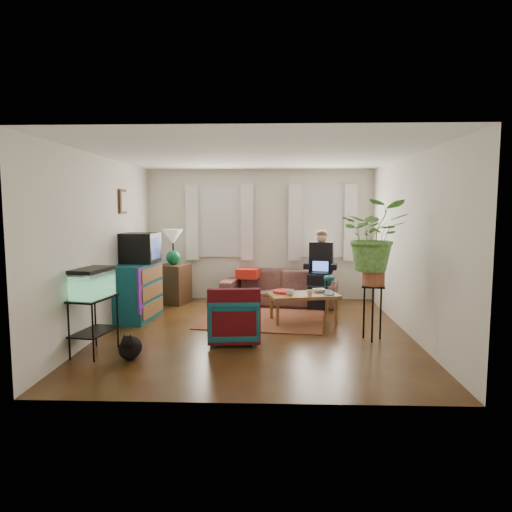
{
  "coord_description": "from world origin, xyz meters",
  "views": [
    {
      "loc": [
        0.25,
        -6.66,
        1.86
      ],
      "look_at": [
        0.0,
        0.4,
        1.1
      ],
      "focal_mm": 32.0,
      "sensor_mm": 36.0,
      "label": 1
    }
  ],
  "objects_px": {
    "coffee_table": "(303,308)",
    "dresser": "(137,291)",
    "armchair": "(234,316)",
    "sofa": "(280,282)",
    "aquarium_stand": "(94,326)",
    "plant_stand": "(372,313)",
    "side_table": "(174,284)"
  },
  "relations": [
    {
      "from": "side_table",
      "to": "plant_stand",
      "type": "relative_size",
      "value": 0.97
    },
    {
      "from": "coffee_table",
      "to": "plant_stand",
      "type": "bearing_deg",
      "value": -61.13
    },
    {
      "from": "dresser",
      "to": "armchair",
      "type": "relative_size",
      "value": 1.48
    },
    {
      "from": "armchair",
      "to": "plant_stand",
      "type": "relative_size",
      "value": 0.9
    },
    {
      "from": "side_table",
      "to": "sofa",
      "type": "bearing_deg",
      "value": 1.46
    },
    {
      "from": "side_table",
      "to": "dresser",
      "type": "height_order",
      "value": "dresser"
    },
    {
      "from": "side_table",
      "to": "armchair",
      "type": "height_order",
      "value": "side_table"
    },
    {
      "from": "side_table",
      "to": "aquarium_stand",
      "type": "height_order",
      "value": "side_table"
    },
    {
      "from": "side_table",
      "to": "plant_stand",
      "type": "bearing_deg",
      "value": -35.53
    },
    {
      "from": "side_table",
      "to": "armchair",
      "type": "bearing_deg",
      "value": -61.0
    },
    {
      "from": "dresser",
      "to": "aquarium_stand",
      "type": "bearing_deg",
      "value": -84.66
    },
    {
      "from": "coffee_table",
      "to": "dresser",
      "type": "bearing_deg",
      "value": 166.14
    },
    {
      "from": "dresser",
      "to": "aquarium_stand",
      "type": "relative_size",
      "value": 1.42
    },
    {
      "from": "sofa",
      "to": "side_table",
      "type": "xyz_separation_m",
      "value": [
        -2.05,
        -0.05,
        -0.05
      ]
    },
    {
      "from": "armchair",
      "to": "coffee_table",
      "type": "relative_size",
      "value": 0.63
    },
    {
      "from": "side_table",
      "to": "coffee_table",
      "type": "bearing_deg",
      "value": -29.01
    },
    {
      "from": "aquarium_stand",
      "to": "armchair",
      "type": "relative_size",
      "value": 1.04
    },
    {
      "from": "sofa",
      "to": "armchair",
      "type": "xyz_separation_m",
      "value": [
        -0.67,
        -2.53,
        -0.08
      ]
    },
    {
      "from": "side_table",
      "to": "dresser",
      "type": "relative_size",
      "value": 0.73
    },
    {
      "from": "plant_stand",
      "to": "aquarium_stand",
      "type": "bearing_deg",
      "value": -168.71
    },
    {
      "from": "aquarium_stand",
      "to": "side_table",
      "type": "bearing_deg",
      "value": 94.1
    },
    {
      "from": "aquarium_stand",
      "to": "coffee_table",
      "type": "relative_size",
      "value": 0.66
    },
    {
      "from": "sofa",
      "to": "side_table",
      "type": "relative_size",
      "value": 2.89
    },
    {
      "from": "dresser",
      "to": "plant_stand",
      "type": "height_order",
      "value": "dresser"
    },
    {
      "from": "dresser",
      "to": "coffee_table",
      "type": "distance_m",
      "value": 2.76
    },
    {
      "from": "sofa",
      "to": "coffee_table",
      "type": "distance_m",
      "value": 1.45
    },
    {
      "from": "aquarium_stand",
      "to": "armchair",
      "type": "bearing_deg",
      "value": 30.1
    },
    {
      "from": "sofa",
      "to": "aquarium_stand",
      "type": "xyz_separation_m",
      "value": [
        -2.4,
        -3.14,
        -0.06
      ]
    },
    {
      "from": "sofa",
      "to": "plant_stand",
      "type": "xyz_separation_m",
      "value": [
        1.26,
        -2.41,
        -0.04
      ]
    },
    {
      "from": "armchair",
      "to": "plant_stand",
      "type": "bearing_deg",
      "value": 178.37
    },
    {
      "from": "coffee_table",
      "to": "aquarium_stand",
      "type": "bearing_deg",
      "value": -159.86
    },
    {
      "from": "dresser",
      "to": "plant_stand",
      "type": "relative_size",
      "value": 1.33
    }
  ]
}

